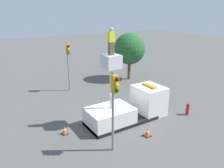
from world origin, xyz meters
The scene contains 9 objects.
ground_plane centered at (0.00, 0.00, 0.00)m, with size 120.00×120.00×0.00m, color #565451.
bucket_truck centered at (0.71, 0.00, 1.00)m, with size 6.37×2.40×5.18m.
worker centered at (-0.90, 0.00, 6.06)m, with size 0.40×0.26×1.75m.
traffic_light_pole centered at (-2.45, -2.79, 3.47)m, with size 0.34×0.57×4.89m.
traffic_light_across centered at (-0.68, 8.38, 3.56)m, with size 0.34×0.57×5.02m.
fire_hydrant centered at (5.12, -1.89, 0.49)m, with size 0.48×0.24×0.99m.
traffic_cone_rear centered at (-4.25, 0.61, 0.28)m, with size 0.40×0.40×0.60m.
traffic_cone_curbside centered at (0.31, -2.58, 0.31)m, with size 0.45×0.45×0.65m.
tree_left_bg centered at (6.95, 8.43, 3.70)m, with size 3.69×3.69×5.56m.
Camera 1 is at (-8.47, -12.05, 7.95)m, focal length 35.00 mm.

